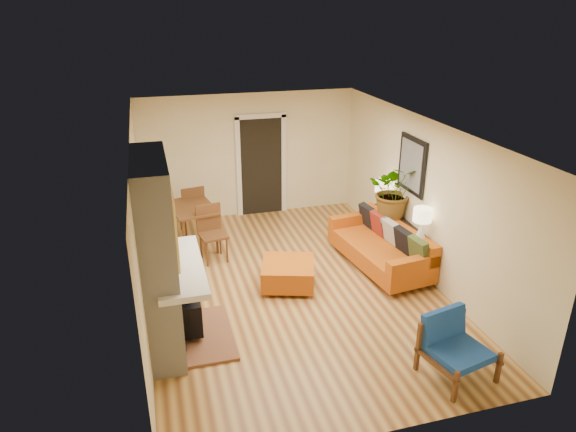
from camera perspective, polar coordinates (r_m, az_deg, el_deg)
name	(u,v)px	position (r m, az deg, el deg)	size (l,w,h in m)	color
room_shell	(284,164)	(10.44, -0.40, 5.77)	(6.50, 6.50, 6.50)	#D8A453
fireplace	(162,261)	(6.72, -13.87, -4.85)	(1.09, 1.68, 2.60)	white
sofa	(383,246)	(9.05, 10.54, -3.32)	(1.17, 2.21, 0.83)	silver
ottoman	(288,273)	(8.32, 0.01, -6.33)	(1.03, 1.03, 0.42)	silver
blue_chair	(453,343)	(6.77, 17.86, -13.24)	(0.89, 0.88, 0.79)	brown
dining_table	(197,214)	(9.65, -10.11, 0.25)	(1.01, 1.89, 1.00)	brown
console_table	(398,230)	(9.22, 12.15, -1.50)	(0.34, 1.85, 0.72)	black
lamp_near	(422,220)	(8.45, 14.66, -0.44)	(0.30, 0.30, 0.54)	white
lamp_far	(383,191)	(9.63, 10.49, 2.80)	(0.30, 0.30, 0.54)	white
houseplant	(395,191)	(9.17, 11.77, 2.76)	(0.90, 0.78, 1.00)	#1E5919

